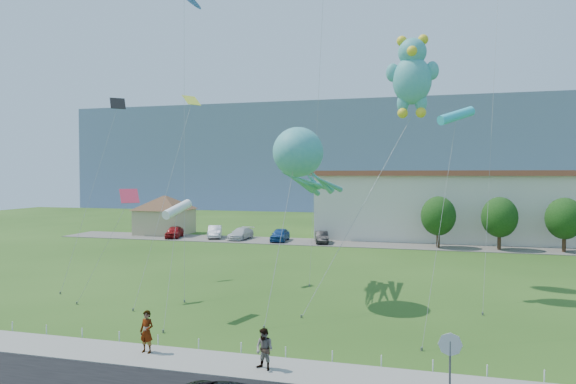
% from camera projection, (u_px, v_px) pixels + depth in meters
% --- Properties ---
extents(ground, '(160.00, 160.00, 0.00)m').
position_uv_depth(ground, '(231.00, 342.00, 23.72)').
color(ground, '#274A15').
rests_on(ground, ground).
extents(sidewalk, '(80.00, 2.50, 0.10)m').
position_uv_depth(sidewalk, '(206.00, 362.00, 21.06)').
color(sidewalk, gray).
rests_on(sidewalk, ground).
extents(parking_strip, '(70.00, 6.00, 0.06)m').
position_uv_depth(parking_strip, '(345.00, 243.00, 57.50)').
color(parking_strip, '#59544C').
rests_on(parking_strip, ground).
extents(hill_ridge, '(160.00, 50.00, 25.00)m').
position_uv_depth(hill_ridge, '(393.00, 157.00, 139.12)').
color(hill_ridge, slate).
rests_on(hill_ridge, ground).
extents(pavilion, '(9.20, 9.20, 5.00)m').
position_uv_depth(pavilion, '(165.00, 211.00, 66.51)').
color(pavilion, tan).
rests_on(pavilion, ground).
extents(stop_sign, '(0.80, 0.07, 2.50)m').
position_uv_depth(stop_sign, '(450.00, 351.00, 17.14)').
color(stop_sign, slate).
rests_on(stop_sign, ground).
extents(rope_fence, '(26.05, 0.05, 0.50)m').
position_uv_depth(rope_fence, '(220.00, 346.00, 22.46)').
color(rope_fence, white).
rests_on(rope_fence, ground).
extents(tree_near, '(3.60, 3.60, 5.47)m').
position_uv_depth(tree_near, '(438.00, 216.00, 53.83)').
color(tree_near, '#3F2B19').
rests_on(tree_near, ground).
extents(tree_mid, '(3.60, 3.60, 5.47)m').
position_uv_depth(tree_mid, '(500.00, 217.00, 52.28)').
color(tree_mid, '#3F2B19').
rests_on(tree_mid, ground).
extents(tree_far, '(3.60, 3.60, 5.47)m').
position_uv_depth(tree_far, '(564.00, 219.00, 50.73)').
color(tree_far, '#3F2B19').
rests_on(tree_far, ground).
extents(pedestrian_left, '(0.72, 0.52, 1.81)m').
position_uv_depth(pedestrian_left, '(147.00, 332.00, 22.06)').
color(pedestrian_left, gray).
rests_on(pedestrian_left, sidewalk).
extents(pedestrian_right, '(0.96, 0.85, 1.63)m').
position_uv_depth(pedestrian_right, '(264.00, 349.00, 20.11)').
color(pedestrian_right, gray).
rests_on(pedestrian_right, sidewalk).
extents(parked_car_red, '(2.60, 4.38, 1.40)m').
position_uv_depth(parked_car_red, '(174.00, 232.00, 62.46)').
color(parked_car_red, maroon).
rests_on(parked_car_red, parking_strip).
extents(parked_car_silver, '(2.96, 4.69, 1.46)m').
position_uv_depth(parked_car_silver, '(215.00, 232.00, 62.27)').
color(parked_car_silver, silver).
rests_on(parked_car_silver, parking_strip).
extents(parked_car_white, '(2.21, 4.71, 1.33)m').
position_uv_depth(parked_car_white, '(241.00, 234.00, 60.91)').
color(parked_car_white, silver).
rests_on(parked_car_white, parking_strip).
extents(parked_car_blue, '(1.99, 4.39, 1.46)m').
position_uv_depth(parked_car_blue, '(280.00, 235.00, 59.13)').
color(parked_car_blue, navy).
rests_on(parked_car_blue, parking_strip).
extents(parked_car_black, '(2.30, 4.16, 1.30)m').
position_uv_depth(parked_car_black, '(322.00, 237.00, 57.59)').
color(parked_car_black, black).
rests_on(parked_car_black, parking_strip).
extents(octopus_kite, '(3.00, 12.24, 10.61)m').
position_uv_depth(octopus_kite, '(303.00, 164.00, 31.91)').
color(octopus_kite, teal).
rests_on(octopus_kite, ground).
extents(teddy_bear_kite, '(7.25, 8.21, 16.64)m').
position_uv_depth(teddy_bear_kite, '(412.00, 74.00, 32.69)').
color(teddy_bear_kite, teal).
rests_on(teddy_bear_kite, ground).
extents(small_kite_yellow, '(1.29, 9.40, 13.58)m').
position_uv_depth(small_kite_yellow, '(185.00, 122.00, 36.14)').
color(small_kite_yellow, '#DEEE38').
rests_on(small_kite_yellow, ground).
extents(small_kite_pink, '(3.06, 2.70, 6.87)m').
position_uv_depth(small_kite_pink, '(125.00, 205.00, 31.65)').
color(small_kite_pink, '#DC304B').
rests_on(small_kite_pink, ground).
extents(small_kite_cyan, '(1.87, 5.45, 11.18)m').
position_uv_depth(small_kite_cyan, '(456.00, 117.00, 25.89)').
color(small_kite_cyan, '#2FBFD4').
rests_on(small_kite_cyan, ground).
extents(small_kite_black, '(1.29, 7.21, 13.62)m').
position_uv_depth(small_kite_black, '(112.00, 124.00, 38.36)').
color(small_kite_black, black).
rests_on(small_kite_black, ground).
extents(small_kite_white, '(1.14, 4.36, 6.30)m').
position_uv_depth(small_kite_white, '(177.00, 210.00, 28.20)').
color(small_kite_white, white).
rests_on(small_kite_white, ground).
extents(small_kite_blue, '(3.95, 7.03, 21.63)m').
position_uv_depth(small_kite_blue, '(184.00, 0.00, 37.07)').
color(small_kite_blue, blue).
rests_on(small_kite_blue, ground).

